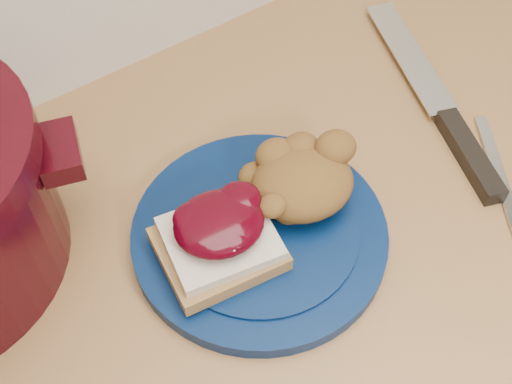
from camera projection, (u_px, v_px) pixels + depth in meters
base_cabinet at (284, 374)px, 1.05m from camera, size 4.00×0.60×0.86m
plate at (259, 234)px, 0.65m from camera, size 0.31×0.31×0.02m
sandwich at (219, 237)px, 0.60m from camera, size 0.12×0.11×0.05m
stuffing_mound at (302, 183)px, 0.64m from camera, size 0.12×0.11×0.05m
chef_knife at (452, 126)px, 0.74m from camera, size 0.15×0.33×0.02m
butter_knife at (499, 174)px, 0.70m from camera, size 0.11×0.15×0.00m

